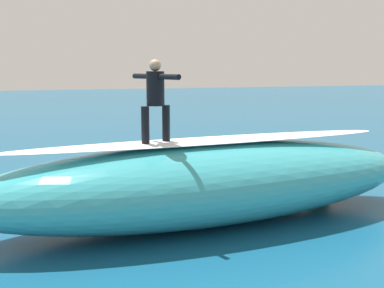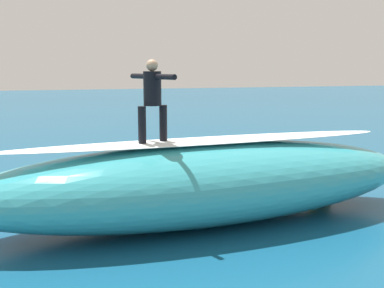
{
  "view_description": "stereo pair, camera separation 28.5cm",
  "coord_description": "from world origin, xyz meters",
  "px_view_note": "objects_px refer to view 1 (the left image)",
  "views": [
    {
      "loc": [
        3.16,
        10.91,
        3.22
      ],
      "look_at": [
        -0.49,
        0.2,
        1.33
      ],
      "focal_mm": 42.79,
      "sensor_mm": 36.0,
      "label": 1
    },
    {
      "loc": [
        2.89,
        11.0,
        3.22
      ],
      "look_at": [
        -0.49,
        0.2,
        1.33
      ],
      "focal_mm": 42.79,
      "sensor_mm": 36.0,
      "label": 2
    }
  ],
  "objects_px": {
    "surfboard_riding": "(156,144)",
    "buoy_marker": "(319,179)",
    "surfboard_paddling": "(215,172)",
    "surfer_riding": "(155,95)",
    "surfer_paddling": "(216,167)"
  },
  "relations": [
    {
      "from": "surfboard_riding",
      "to": "buoy_marker",
      "type": "xyz_separation_m",
      "value": [
        -4.71,
        -1.32,
        -1.4
      ]
    },
    {
      "from": "surfboard_riding",
      "to": "surfboard_paddling",
      "type": "bearing_deg",
      "value": -144.52
    },
    {
      "from": "surfer_riding",
      "to": "buoy_marker",
      "type": "relative_size",
      "value": 1.46
    },
    {
      "from": "surfboard_riding",
      "to": "surfboard_paddling",
      "type": "distance_m",
      "value": 5.31
    },
    {
      "from": "surfboard_paddling",
      "to": "surfboard_riding",
      "type": "bearing_deg",
      "value": 153.86
    },
    {
      "from": "surfer_paddling",
      "to": "surfboard_riding",
      "type": "bearing_deg",
      "value": 153.19
    },
    {
      "from": "surfer_riding",
      "to": "buoy_marker",
      "type": "xyz_separation_m",
      "value": [
        -4.71,
        -1.32,
        -2.37
      ]
    },
    {
      "from": "surfboard_riding",
      "to": "surfer_riding",
      "type": "relative_size",
      "value": 1.16
    },
    {
      "from": "surfboard_riding",
      "to": "surfer_riding",
      "type": "xyz_separation_m",
      "value": [
        0.0,
        0.0,
        0.98
      ]
    },
    {
      "from": "surfboard_paddling",
      "to": "buoy_marker",
      "type": "bearing_deg",
      "value": -138.01
    },
    {
      "from": "surfboard_paddling",
      "to": "buoy_marker",
      "type": "distance_m",
      "value": 3.35
    },
    {
      "from": "surfer_paddling",
      "to": "buoy_marker",
      "type": "bearing_deg",
      "value": -136.47
    },
    {
      "from": "surfer_riding",
      "to": "surfer_paddling",
      "type": "height_order",
      "value": "surfer_riding"
    },
    {
      "from": "buoy_marker",
      "to": "surfer_riding",
      "type": "bearing_deg",
      "value": 15.62
    },
    {
      "from": "surfer_riding",
      "to": "buoy_marker",
      "type": "height_order",
      "value": "surfer_riding"
    }
  ]
}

